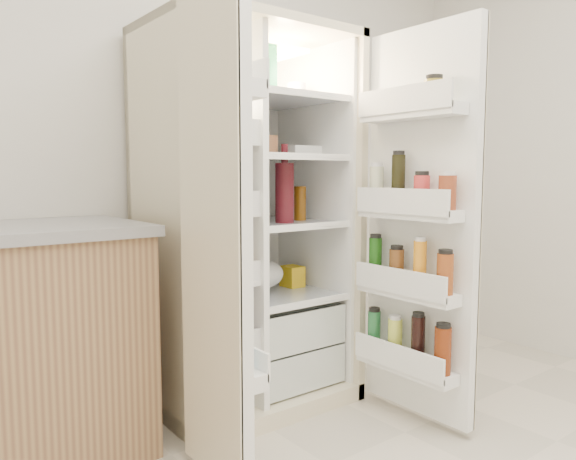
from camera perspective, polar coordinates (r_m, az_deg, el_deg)
wall_back at (r=2.93m, az=-10.39°, el=10.25°), size 4.00×0.02×2.70m
refrigerator at (r=2.71m, az=-4.55°, el=-2.18°), size 0.92×0.70×1.80m
freezer_door at (r=1.91m, az=-7.58°, el=-1.04°), size 0.15×0.40×1.72m
fridge_door at (r=2.49m, az=13.45°, el=-0.06°), size 0.17×0.58×1.72m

